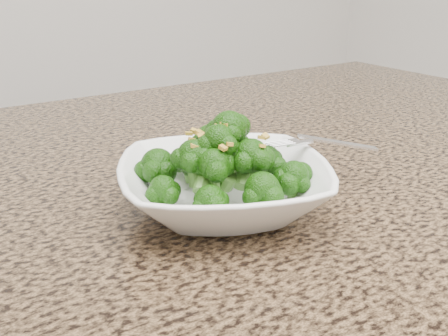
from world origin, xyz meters
TOP-DOWN VIEW (x-y plane):
  - granite_counter at (0.00, 0.30)m, footprint 1.64×1.04m
  - bowl at (-0.04, 0.20)m, footprint 0.30×0.30m
  - broccoli_pile at (-0.04, 0.20)m, footprint 0.20×0.20m
  - garlic_topping at (-0.04, 0.20)m, footprint 0.12×0.12m
  - fork at (0.07, 0.19)m, footprint 0.16×0.09m

SIDE VIEW (x-z plane):
  - granite_counter at x=0.00m, z-range 0.87..0.90m
  - bowl at x=-0.04m, z-range 0.90..0.96m
  - fork at x=0.07m, z-range 0.96..0.97m
  - broccoli_pile at x=-0.04m, z-range 0.96..1.03m
  - garlic_topping at x=-0.04m, z-range 1.03..1.03m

